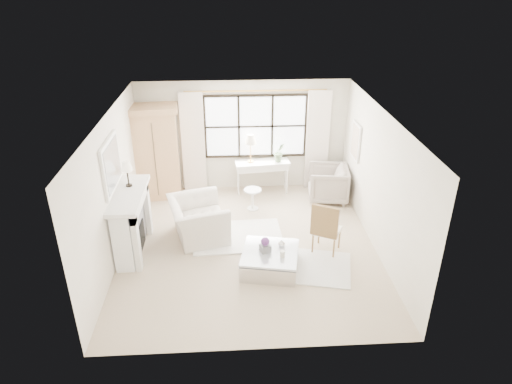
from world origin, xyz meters
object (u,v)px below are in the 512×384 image
(armoire, at_px, (156,152))
(coffee_table, at_px, (270,261))
(console_table, at_px, (262,177))
(club_armchair, at_px, (198,220))

(armoire, xyz_separation_m, coffee_table, (2.40, -3.16, -0.96))
(coffee_table, bearing_deg, console_table, 99.54)
(armoire, height_order, club_armchair, armoire)
(console_table, bearing_deg, club_armchair, -131.85)
(console_table, xyz_separation_m, coffee_table, (-0.09, -3.23, -0.22))
(armoire, bearing_deg, console_table, -4.06)
(console_table, distance_m, club_armchair, 2.49)
(club_armchair, bearing_deg, armoire, 12.96)
(club_armchair, height_order, coffee_table, club_armchair)
(coffee_table, bearing_deg, armoire, 138.35)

